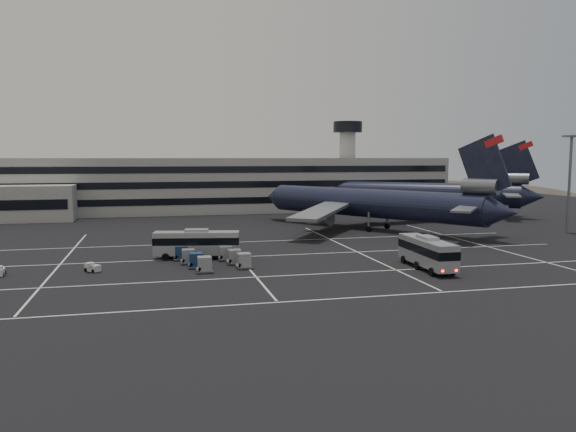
# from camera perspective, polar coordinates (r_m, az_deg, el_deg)

# --- Properties ---
(ground) EXTENTS (260.00, 260.00, 0.00)m
(ground) POSITION_cam_1_polar(r_m,az_deg,el_deg) (78.05, -0.21, -4.50)
(ground) COLOR black
(ground) RESTS_ON ground
(lane_markings) EXTENTS (90.00, 55.62, 0.01)m
(lane_markings) POSITION_cam_1_polar(r_m,az_deg,el_deg) (78.96, 0.34, -4.37)
(lane_markings) COLOR silver
(lane_markings) RESTS_ON ground
(terminal) EXTENTS (125.00, 26.00, 24.00)m
(terminal) POSITION_cam_1_polar(r_m,az_deg,el_deg) (146.76, -7.73, 3.10)
(terminal) COLOR gray
(terminal) RESTS_ON ground
(hills) EXTENTS (352.00, 180.00, 44.00)m
(hills) POSITION_cam_1_polar(r_m,az_deg,el_deg) (248.67, -5.15, -0.09)
(hills) COLOR #38332B
(hills) RESTS_ON ground
(lightpole_right) EXTENTS (2.40, 2.40, 18.28)m
(lightpole_right) POSITION_cam_1_polar(r_m,az_deg,el_deg) (117.32, 26.73, 4.19)
(lightpole_right) COLOR slate
(lightpole_right) RESTS_ON ground
(trijet_main) EXTENTS (40.70, 50.88, 18.08)m
(trijet_main) POSITION_cam_1_polar(r_m,az_deg,el_deg) (111.25, 8.54, 1.31)
(trijet_main) COLOR black
(trijet_main) RESTS_ON ground
(trijet_far) EXTENTS (48.90, 40.25, 18.08)m
(trijet_far) POSITION_cam_1_polar(r_m,az_deg,el_deg) (142.15, 13.28, 2.29)
(trijet_far) COLOR black
(trijet_far) RESTS_ON ground
(bus_near) EXTENTS (3.36, 12.13, 4.25)m
(bus_near) POSITION_cam_1_polar(r_m,az_deg,el_deg) (73.66, 13.95, -3.48)
(bus_near) COLOR #93959B
(bus_near) RESTS_ON ground
(bus_far) EXTENTS (12.20, 4.79, 4.20)m
(bus_far) POSITION_cam_1_polar(r_m,az_deg,el_deg) (79.77, -9.26, -2.68)
(bus_far) COLOR #93959B
(bus_far) RESTS_ON ground
(tug_b) EXTENTS (2.16, 2.19, 1.24)m
(tug_b) POSITION_cam_1_polar(r_m,az_deg,el_deg) (74.10, -19.18, -4.97)
(tug_b) COLOR beige
(tug_b) RESTS_ON ground
(uld_cluster) EXTENTS (10.96, 16.52, 1.97)m
(uld_cluster) POSITION_cam_1_polar(r_m,az_deg,el_deg) (77.24, -8.21, -3.95)
(uld_cluster) COLOR #2D2D30
(uld_cluster) RESTS_ON ground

